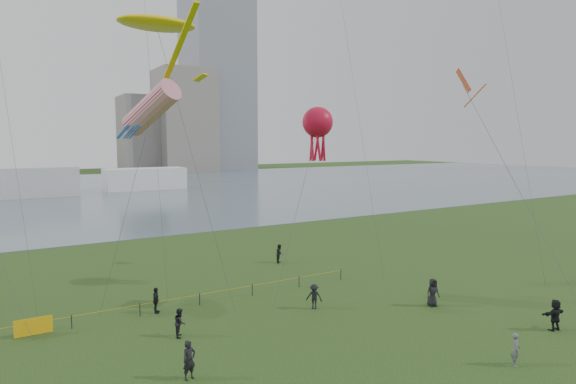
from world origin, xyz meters
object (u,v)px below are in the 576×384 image
fence (105,314)px  kite_octopus (318,123)px  kite_stingray (157,24)px  kite_flyer (516,349)px

fence → kite_octopus: 19.57m
fence → kite_stingray: (4.69, 3.25, 18.47)m
fence → kite_flyer: size_ratio=14.56×
kite_flyer → kite_octopus: kite_octopus is taller
fence → kite_octopus: (15.53, -0.33, 11.91)m
kite_flyer → kite_octopus: (-0.85, 16.16, 11.64)m
fence → kite_octopus: size_ratio=1.76×
fence → kite_flyer: kite_flyer is taller
kite_stingray → kite_flyer: bearing=-80.7°
kite_flyer → kite_stingray: bearing=77.5°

